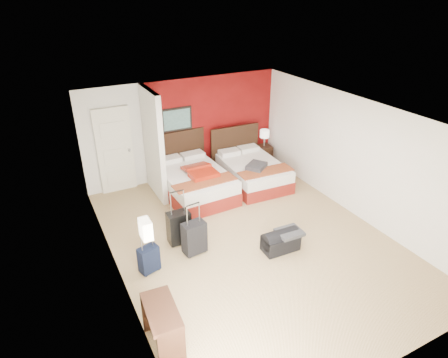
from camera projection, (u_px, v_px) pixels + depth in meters
ground at (249, 239)px, 7.56m from camera, size 6.50×6.50×0.00m
room_walls at (153, 168)px, 7.54m from camera, size 5.02×6.52×2.50m
red_accent_panel at (212, 125)px, 9.86m from camera, size 3.50×0.04×2.50m
partition_wall at (153, 145)px, 8.65m from camera, size 0.12×1.20×2.50m
entry_door at (115, 151)px, 8.92m from camera, size 0.82×0.06×2.05m
bed_left at (195, 184)px, 9.01m from camera, size 1.47×2.05×0.60m
bed_right at (253, 173)px, 9.57m from camera, size 1.37×1.90×0.55m
red_suitcase_open at (200, 171)px, 8.81m from camera, size 0.65×0.88×0.11m
jacket_bundle at (256, 166)px, 9.14m from camera, size 0.61×0.59×0.12m
nightstand at (264, 155)px, 10.61m from camera, size 0.41×0.41×0.53m
table_lamp at (264, 138)px, 10.39m from camera, size 0.32×0.32×0.45m
suitcase_black at (179, 229)px, 7.33m from camera, size 0.43×0.27×0.64m
suitcase_charcoal at (194, 239)px, 7.05m from camera, size 0.45×0.31×0.62m
suitcase_navy at (149, 260)px, 6.62m from camera, size 0.38×0.29×0.47m
duffel_bag at (280, 242)px, 7.19m from camera, size 0.69×0.39×0.34m
jacket_draped at (289, 232)px, 7.12m from camera, size 0.48×0.41×0.06m
desk at (163, 327)px, 5.21m from camera, size 0.46×0.83×0.67m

